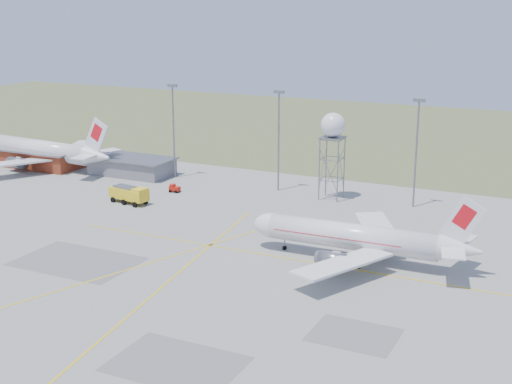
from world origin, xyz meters
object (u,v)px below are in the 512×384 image
at_px(airliner_far, 44,150).
at_px(baggage_tug, 175,189).
at_px(radar_tower, 332,151).
at_px(fire_truck, 130,195).
at_px(airliner_main, 356,238).

bearing_deg(airliner_far, baggage_tug, 176.87).
relative_size(radar_tower, fire_truck, 1.96).
bearing_deg(radar_tower, airliner_far, -177.04).
bearing_deg(fire_truck, airliner_main, -2.61).
distance_m(airliner_far, radar_tower, 70.02).
xyz_separation_m(airliner_far, baggage_tug, (39.28, -5.60, -3.44)).
distance_m(radar_tower, baggage_tug, 33.03).
bearing_deg(airliner_far, airliner_main, 167.12).
bearing_deg(radar_tower, airliner_main, -63.82).
height_order(airliner_main, baggage_tug, airliner_main).
distance_m(airliner_main, radar_tower, 35.02).
height_order(airliner_far, fire_truck, airliner_far).
distance_m(airliner_main, fire_truck, 50.16).
xyz_separation_m(airliner_far, fire_truck, (36.04, -16.38, -2.45)).
bearing_deg(airliner_main, fire_truck, -13.98).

